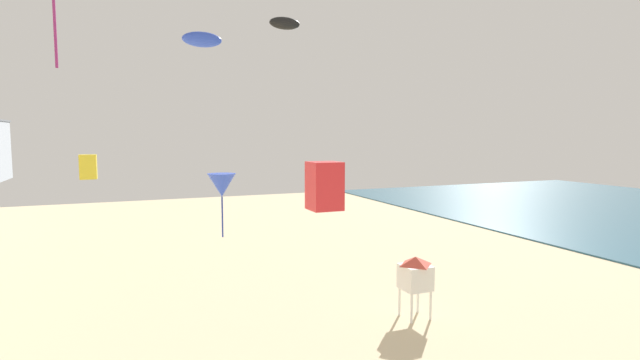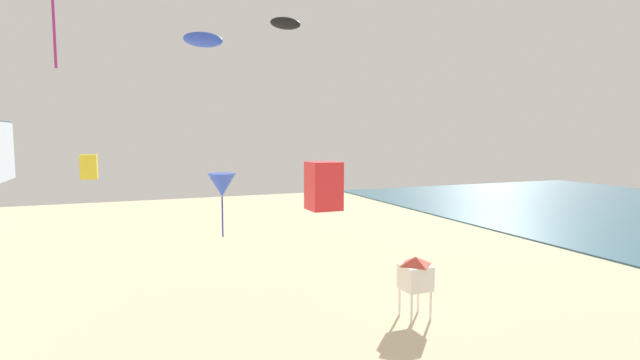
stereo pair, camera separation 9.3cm
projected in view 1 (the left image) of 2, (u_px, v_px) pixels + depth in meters
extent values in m
cylinder|color=white|center=(412.00, 309.00, 18.90)|extent=(0.10, 0.10, 1.20)
cylinder|color=white|center=(431.00, 305.00, 19.24)|extent=(0.10, 0.10, 1.20)
cylinder|color=white|center=(399.00, 301.00, 19.72)|extent=(0.10, 0.10, 1.20)
cylinder|color=white|center=(418.00, 298.00, 20.07)|extent=(0.10, 0.10, 1.20)
cube|color=white|center=(415.00, 277.00, 19.38)|extent=(1.10, 1.10, 1.00)
pyramid|color=#D14C3D|center=(416.00, 261.00, 19.32)|extent=(1.10, 1.10, 0.35)
cube|color=yellow|center=(88.00, 167.00, 19.73)|extent=(0.65, 0.65, 1.01)
cone|color=blue|center=(222.00, 185.00, 19.54)|extent=(1.16, 1.16, 0.95)
cylinder|color=#233995|center=(222.00, 217.00, 19.67)|extent=(0.06, 0.06, 1.69)
ellipsoid|color=black|center=(285.00, 23.00, 30.66)|extent=(2.04, 0.57, 0.79)
cube|color=red|center=(324.00, 186.00, 14.02)|extent=(0.90, 0.90, 1.42)
ellipsoid|color=blue|center=(202.00, 40.00, 31.82)|extent=(2.62, 0.73, 1.02)
cylinder|color=#992A6E|center=(55.00, 29.00, 11.29)|extent=(0.07, 0.07, 1.80)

